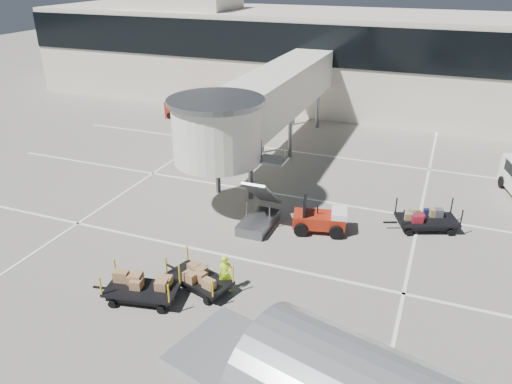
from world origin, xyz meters
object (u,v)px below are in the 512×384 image
suitcase_cart (427,220)px  ground_worker (225,274)px  box_cart_near (200,279)px  baggage_tug (321,220)px  belt_loader (188,110)px  box_cart_far (138,289)px

suitcase_cart → ground_worker: 10.84m
box_cart_near → baggage_tug: bearing=79.8°
box_cart_near → belt_loader: (-12.01, 21.07, 0.23)m
box_cart_near → ground_worker: bearing=33.9°
suitcase_cart → box_cart_near: 11.74m
box_cart_near → box_cart_far: box_cart_far is taller
suitcase_cart → belt_loader: bearing=126.2°
suitcase_cart → belt_loader: belt_loader is taller
baggage_tug → ground_worker: bearing=-123.2°
baggage_tug → box_cart_near: bearing=-129.8°
box_cart_near → belt_loader: 24.25m
suitcase_cart → belt_loader: size_ratio=0.94×
box_cart_far → ground_worker: ground_worker is taller
box_cart_near → belt_loader: belt_loader is taller
ground_worker → belt_loader: (-13.01, 20.76, -0.08)m
suitcase_cart → ground_worker: ground_worker is taller
baggage_tug → suitcase_cart: baggage_tug is taller
suitcase_cart → belt_loader: 23.73m
suitcase_cart → box_cart_near: size_ratio=1.08×
belt_loader → box_cart_near: bearing=-60.8°
box_cart_far → ground_worker: size_ratio=2.25×
ground_worker → belt_loader: bearing=92.7°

